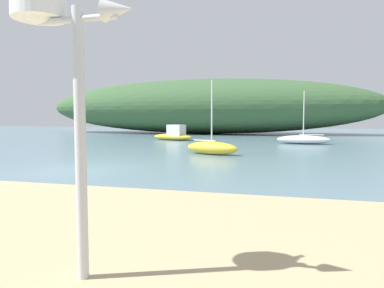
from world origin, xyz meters
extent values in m
plane|color=slate|center=(0.00, 0.00, 0.00)|extent=(120.00, 120.00, 0.00)
ellipsoid|color=#3D6038|center=(-2.66, 32.06, 3.43)|extent=(43.00, 11.00, 6.87)
cylinder|color=silver|center=(5.32, -8.16, 1.65)|extent=(0.12, 0.12, 2.89)
cylinder|color=silver|center=(5.32, -8.16, 2.96)|extent=(0.93, 0.07, 0.07)
cylinder|color=white|center=(4.86, -8.16, 3.10)|extent=(0.57, 0.57, 0.20)
sphere|color=white|center=(4.86, -8.16, 3.20)|extent=(0.53, 0.53, 0.53)
cone|color=silver|center=(5.78, -8.16, 3.02)|extent=(0.32, 0.23, 0.23)
ellipsoid|color=gold|center=(3.57, 6.88, 0.35)|extent=(3.25, 1.94, 0.70)
cylinder|color=silver|center=(3.57, 6.88, 2.23)|extent=(0.08, 0.08, 3.48)
cylinder|color=silver|center=(3.13, 7.05, 0.74)|extent=(1.34, 0.56, 0.06)
ellipsoid|color=gold|center=(-2.36, 18.09, 0.29)|extent=(4.24, 2.46, 0.57)
cube|color=silver|center=(-1.97, 17.96, 0.88)|extent=(1.66, 1.39, 1.00)
ellipsoid|color=white|center=(8.65, 16.32, 0.33)|extent=(4.02, 1.77, 0.65)
cylinder|color=silver|center=(8.65, 16.32, 2.22)|extent=(0.08, 0.08, 3.53)
cylinder|color=silver|center=(9.24, 16.27, 0.71)|extent=(1.75, 0.22, 0.06)
camera|label=1|loc=(7.43, -11.43, 1.94)|focal=32.78mm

